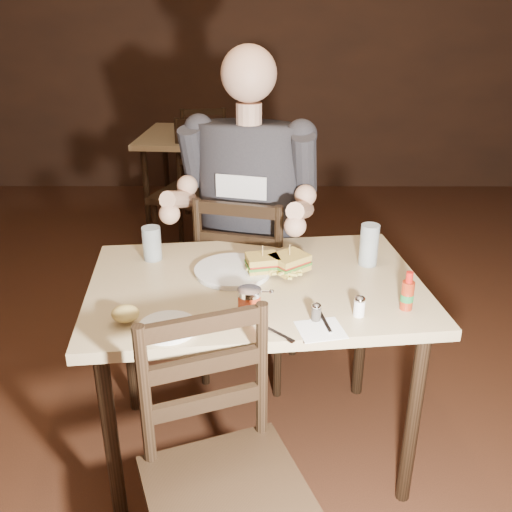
{
  "coord_description": "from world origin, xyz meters",
  "views": [
    {
      "loc": [
        0.22,
        -1.94,
        1.7
      ],
      "look_at": [
        0.22,
        -0.06,
        0.85
      ],
      "focal_mm": 40.0,
      "sensor_mm": 36.0,
      "label": 1
    }
  ],
  "objects_px": {
    "side_plate": "(168,328)",
    "dinner_plate": "(233,272)",
    "syrup_dispenser": "(249,304)",
    "chair_far": "(250,284)",
    "hot_sauce": "(408,291)",
    "main_table": "(256,302)",
    "glass_left": "(152,243)",
    "chair_near": "(228,495)",
    "bg_chair_far": "(203,157)",
    "diner": "(246,176)",
    "glass_right": "(369,245)",
    "bg_table": "(196,146)",
    "bg_chair_near": "(189,195)"
  },
  "relations": [
    {
      "from": "bg_chair_far",
      "to": "glass_right",
      "type": "relative_size",
      "value": 5.57
    },
    {
      "from": "glass_left",
      "to": "side_plate",
      "type": "height_order",
      "value": "glass_left"
    },
    {
      "from": "chair_far",
      "to": "diner",
      "type": "xyz_separation_m",
      "value": [
        -0.01,
        -0.05,
        0.54
      ]
    },
    {
      "from": "glass_left",
      "to": "glass_right",
      "type": "relative_size",
      "value": 0.82
    },
    {
      "from": "dinner_plate",
      "to": "glass_right",
      "type": "xyz_separation_m",
      "value": [
        0.51,
        0.08,
        0.07
      ]
    },
    {
      "from": "side_plate",
      "to": "dinner_plate",
      "type": "bearing_deg",
      "value": 65.06
    },
    {
      "from": "chair_near",
      "to": "glass_right",
      "type": "distance_m",
      "value": 1.05
    },
    {
      "from": "chair_near",
      "to": "syrup_dispenser",
      "type": "height_order",
      "value": "chair_near"
    },
    {
      "from": "chair_far",
      "to": "chair_near",
      "type": "xyz_separation_m",
      "value": [
        -0.05,
        -1.24,
        -0.01
      ]
    },
    {
      "from": "dinner_plate",
      "to": "syrup_dispenser",
      "type": "distance_m",
      "value": 0.33
    },
    {
      "from": "glass_right",
      "to": "side_plate",
      "type": "xyz_separation_m",
      "value": [
        -0.7,
        -0.48,
        -0.07
      ]
    },
    {
      "from": "bg_table",
      "to": "diner",
      "type": "height_order",
      "value": "diner"
    },
    {
      "from": "dinner_plate",
      "to": "syrup_dispenser",
      "type": "xyz_separation_m",
      "value": [
        0.07,
        -0.32,
        0.04
      ]
    },
    {
      "from": "main_table",
      "to": "side_plate",
      "type": "xyz_separation_m",
      "value": [
        -0.27,
        -0.33,
        0.09
      ]
    },
    {
      "from": "syrup_dispenser",
      "to": "glass_left",
      "type": "bearing_deg",
      "value": 124.12
    },
    {
      "from": "dinner_plate",
      "to": "hot_sauce",
      "type": "xyz_separation_m",
      "value": [
        0.58,
        -0.26,
        0.06
      ]
    },
    {
      "from": "dinner_plate",
      "to": "glass_right",
      "type": "height_order",
      "value": "glass_right"
    },
    {
      "from": "main_table",
      "to": "chair_far",
      "type": "distance_m",
      "value": 0.6
    },
    {
      "from": "glass_left",
      "to": "dinner_plate",
      "type": "bearing_deg",
      "value": -22.26
    },
    {
      "from": "chair_far",
      "to": "bg_chair_near",
      "type": "relative_size",
      "value": 1.0
    },
    {
      "from": "glass_left",
      "to": "side_plate",
      "type": "bearing_deg",
      "value": -75.75
    },
    {
      "from": "chair_near",
      "to": "side_plate",
      "type": "height_order",
      "value": "chair_near"
    },
    {
      "from": "chair_far",
      "to": "side_plate",
      "type": "height_order",
      "value": "chair_far"
    },
    {
      "from": "glass_left",
      "to": "hot_sauce",
      "type": "relative_size",
      "value": 0.99
    },
    {
      "from": "bg_table",
      "to": "dinner_plate",
      "type": "bearing_deg",
      "value": -81.05
    },
    {
      "from": "diner",
      "to": "chair_far",
      "type": "bearing_deg",
      "value": 90.0
    },
    {
      "from": "chair_near",
      "to": "dinner_plate",
      "type": "xyz_separation_m",
      "value": [
        -0.01,
        0.75,
        0.32
      ]
    },
    {
      "from": "chair_far",
      "to": "diner",
      "type": "height_order",
      "value": "diner"
    },
    {
      "from": "chair_near",
      "to": "bg_chair_far",
      "type": "distance_m",
      "value": 3.7
    },
    {
      "from": "bg_chair_near",
      "to": "glass_right",
      "type": "xyz_separation_m",
      "value": [
        0.89,
        -1.75,
        0.38
      ]
    },
    {
      "from": "bg_table",
      "to": "glass_right",
      "type": "bearing_deg",
      "value": -68.89
    },
    {
      "from": "main_table",
      "to": "diner",
      "type": "height_order",
      "value": "diner"
    },
    {
      "from": "main_table",
      "to": "dinner_plate",
      "type": "distance_m",
      "value": 0.14
    },
    {
      "from": "chair_far",
      "to": "hot_sauce",
      "type": "bearing_deg",
      "value": 139.51
    },
    {
      "from": "diner",
      "to": "bg_chair_near",
      "type": "bearing_deg",
      "value": 121.68
    },
    {
      "from": "chair_far",
      "to": "bg_chair_near",
      "type": "bearing_deg",
      "value": -57.16
    },
    {
      "from": "main_table",
      "to": "side_plate",
      "type": "distance_m",
      "value": 0.43
    },
    {
      "from": "main_table",
      "to": "dinner_plate",
      "type": "relative_size",
      "value": 4.59
    },
    {
      "from": "diner",
      "to": "glass_left",
      "type": "relative_size",
      "value": 7.94
    },
    {
      "from": "side_plate",
      "to": "chair_near",
      "type": "bearing_deg",
      "value": -61.08
    },
    {
      "from": "bg_table",
      "to": "glass_left",
      "type": "relative_size",
      "value": 6.5
    },
    {
      "from": "glass_left",
      "to": "chair_near",
      "type": "bearing_deg",
      "value": -69.52
    },
    {
      "from": "bg_chair_near",
      "to": "glass_left",
      "type": "relative_size",
      "value": 7.14
    },
    {
      "from": "glass_right",
      "to": "syrup_dispenser",
      "type": "relative_size",
      "value": 1.6
    },
    {
      "from": "syrup_dispenser",
      "to": "side_plate",
      "type": "relative_size",
      "value": 0.57
    },
    {
      "from": "chair_far",
      "to": "bg_chair_far",
      "type": "relative_size",
      "value": 1.05
    },
    {
      "from": "bg_table",
      "to": "hot_sauce",
      "type": "distance_m",
      "value": 2.82
    },
    {
      "from": "chair_far",
      "to": "hot_sauce",
      "type": "distance_m",
      "value": 0.99
    },
    {
      "from": "main_table",
      "to": "dinner_plate",
      "type": "xyz_separation_m",
      "value": [
        -0.09,
        0.07,
        0.09
      ]
    },
    {
      "from": "main_table",
      "to": "glass_left",
      "type": "height_order",
      "value": "glass_left"
    }
  ]
}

